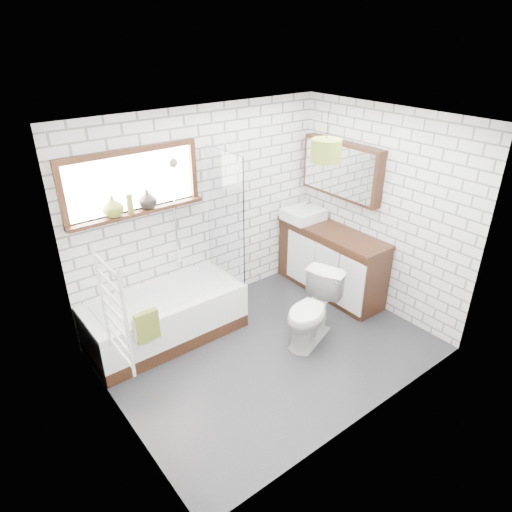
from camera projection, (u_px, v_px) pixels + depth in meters
floor at (270, 349)px, 5.16m from camera, size 3.40×2.60×0.01m
ceiling at (274, 123)px, 4.01m from camera, size 3.40×2.60×0.01m
wall_back at (203, 212)px, 5.50m from camera, size 3.40×0.01×2.50m
wall_front at (375, 307)px, 3.67m from camera, size 3.40×0.01×2.50m
wall_left at (108, 308)px, 3.65m from camera, size 0.01×2.60×2.50m
wall_right at (380, 212)px, 5.51m from camera, size 0.01×2.60×2.50m
window at (133, 183)px, 4.76m from camera, size 1.52×0.16×0.68m
towel_radiator at (114, 312)px, 3.70m from camera, size 0.06×0.52×1.00m
mirror_cabinet at (341, 170)px, 5.71m from camera, size 0.16×1.20×0.70m
shower_riser at (175, 213)px, 5.21m from camera, size 0.02×0.02×1.30m
bathtub at (166, 317)px, 5.22m from camera, size 1.77×0.78×0.57m
shower_screen at (225, 215)px, 5.22m from camera, size 0.02×0.72×1.50m
towel_green at (147, 326)px, 4.62m from camera, size 0.25×0.07×0.34m
towel_beige at (142, 328)px, 4.59m from camera, size 0.20×0.05×0.26m
vanity at (331, 261)px, 6.08m from camera, size 0.51×1.59×0.91m
basin at (303, 214)px, 6.16m from camera, size 0.49×0.43×0.14m
tap at (312, 207)px, 6.22m from camera, size 0.03×0.03×0.17m
toilet at (312, 311)px, 5.14m from camera, size 0.68×0.89×0.80m
vase_olive at (113, 208)px, 4.69m from camera, size 0.22×0.22×0.23m
vase_dark at (148, 201)px, 4.90m from camera, size 0.25×0.25×0.21m
bottle at (130, 205)px, 4.79m from camera, size 0.08×0.08×0.20m
pendant at (326, 151)px, 4.76m from camera, size 0.32×0.32×0.24m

